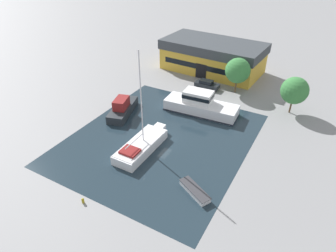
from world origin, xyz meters
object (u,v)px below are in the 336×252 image
parked_car (207,84)px  quay_tree_near_building (238,71)px  sailboat_moored (142,145)px  cabin_boat (122,108)px  motor_cruiser (200,105)px  warehouse_building (213,56)px  small_dinghy (195,191)px  quay_tree_by_water (295,91)px

parked_car → quay_tree_near_building: bearing=102.8°
quay_tree_near_building → sailboat_moored: size_ratio=0.47×
sailboat_moored → cabin_boat: sailboat_moored is taller
motor_cruiser → cabin_boat: motor_cruiser is taller
warehouse_building → sailboat_moored: 31.67m
quay_tree_near_building → motor_cruiser: quay_tree_near_building is taller
small_dinghy → quay_tree_near_building: bearing=37.4°
sailboat_moored → motor_cruiser: bearing=78.5°
sailboat_moored → cabin_boat: (-8.24, 6.71, 0.28)m
parked_car → small_dinghy: bearing=22.0°
cabin_boat → quay_tree_by_water: bearing=14.1°
warehouse_building → quay_tree_near_building: 11.23m
small_dinghy → quay_tree_by_water: bearing=14.5°
parked_car → small_dinghy: size_ratio=1.03×
small_dinghy → cabin_boat: (-18.16, 10.59, 0.71)m
warehouse_building → sailboat_moored: sailboat_moored is taller
cabin_boat → quay_tree_near_building: bearing=34.9°
warehouse_building → parked_car: warehouse_building is taller
motor_cruiser → cabin_boat: (-10.96, -6.77, -0.33)m
motor_cruiser → warehouse_building: bearing=12.6°
quay_tree_by_water → sailboat_moored: bearing=-127.3°
warehouse_building → small_dinghy: (12.51, -35.34, -2.89)m
warehouse_building → quay_tree_by_water: 21.33m
cabin_boat → sailboat_moored: bearing=-55.4°
quay_tree_by_water → parked_car: size_ratio=1.32×
sailboat_moored → motor_cruiser: (2.72, 13.48, 0.61)m
small_dinghy → warehouse_building: bearing=47.6°
quay_tree_by_water → parked_car: quay_tree_by_water is taller
quay_tree_by_water → cabin_boat: 28.06m
sailboat_moored → quay_tree_near_building: bearing=77.0°
motor_cruiser → cabin_boat: 12.88m
quay_tree_near_building → small_dinghy: 28.17m
quay_tree_by_water → warehouse_building: bearing=149.9°
motor_cruiser → small_dinghy: size_ratio=2.70×
quay_tree_by_water → small_dinghy: 25.63m
parked_car → small_dinghy: (9.87, -26.46, -0.48)m
warehouse_building → quay_tree_by_water: size_ratio=3.45×
sailboat_moored → small_dinghy: 10.66m
motor_cruiser → cabin_boat: size_ratio=1.49×
sailboat_moored → quay_tree_by_water: bearing=52.5°
warehouse_building → cabin_boat: bearing=-99.5°
quay_tree_by_water → motor_cruiser: (-13.13, -7.30, -2.68)m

